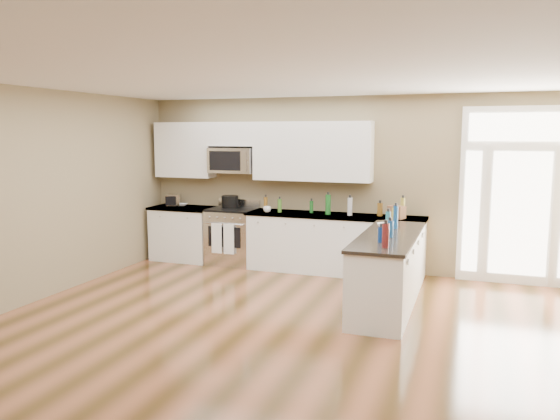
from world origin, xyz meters
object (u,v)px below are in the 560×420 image
stockpot (230,201)px  toaster_oven (174,200)px  peninsula_cabinet (388,273)px  kitchen_range (232,236)px

stockpot → toaster_oven: stockpot is taller
peninsula_cabinet → kitchen_range: kitchen_range is taller
kitchen_range → toaster_oven: size_ratio=4.52×
peninsula_cabinet → kitchen_range: bearing=153.1°
kitchen_range → toaster_oven: bearing=176.6°
toaster_oven → kitchen_range: bearing=-21.0°
stockpot → peninsula_cabinet: bearing=-27.9°
kitchen_range → peninsula_cabinet: bearing=-26.9°
kitchen_range → toaster_oven: toaster_oven is taller
kitchen_range → stockpot: size_ratio=3.76×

